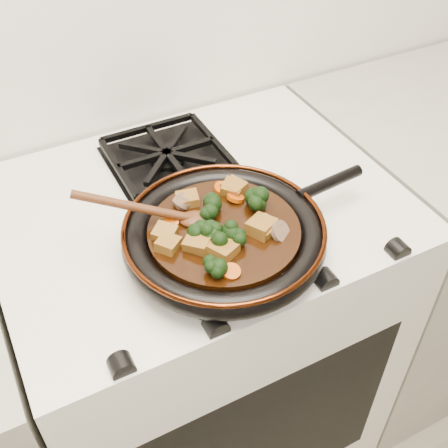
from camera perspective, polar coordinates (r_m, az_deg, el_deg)
name	(u,v)px	position (r m, az deg, el deg)	size (l,w,h in m)	color
stove	(203,341)	(1.40, -2.17, -11.79)	(0.76, 0.60, 0.90)	silver
burner_grate_front	(231,243)	(0.96, 0.73, -1.91)	(0.23, 0.23, 0.03)	black
burner_grate_back	(167,157)	(1.16, -5.80, 6.81)	(0.23, 0.23, 0.03)	black
skillet	(225,235)	(0.94, 0.11, -1.12)	(0.47, 0.34, 0.05)	black
braising_sauce	(224,233)	(0.93, 0.00, -0.94)	(0.25, 0.25, 0.02)	black
tofu_cube_0	(234,188)	(0.99, 1.04, 3.72)	(0.04, 0.03, 0.02)	brown
tofu_cube_1	(222,250)	(0.88, -0.18, -2.62)	(0.04, 0.04, 0.02)	brown
tofu_cube_2	(199,242)	(0.89, -2.52, -1.84)	(0.04, 0.04, 0.02)	brown
tofu_cube_3	(266,228)	(0.92, 4.28, -0.40)	(0.04, 0.03, 0.02)	brown
tofu_cube_4	(165,233)	(0.91, -6.05, -0.96)	(0.03, 0.03, 0.02)	brown
tofu_cube_5	(261,227)	(0.92, 3.82, -0.29)	(0.04, 0.04, 0.02)	brown
tofu_cube_6	(233,188)	(0.99, 0.88, 3.63)	(0.04, 0.03, 0.02)	brown
tofu_cube_7	(168,244)	(0.89, -5.69, -2.08)	(0.03, 0.03, 0.02)	brown
tofu_cube_8	(188,199)	(0.97, -3.71, 2.51)	(0.03, 0.04, 0.02)	brown
broccoli_floret_0	(204,233)	(0.90, -2.06, -0.96)	(0.06, 0.06, 0.05)	black
broccoli_floret_1	(218,270)	(0.85, -0.59, -4.74)	(0.06, 0.06, 0.05)	black
broccoli_floret_2	(218,238)	(0.89, -0.57, -1.46)	(0.06, 0.06, 0.06)	black
broccoli_floret_3	(232,238)	(0.89, 0.78, -1.42)	(0.06, 0.06, 0.06)	black
broccoli_floret_4	(255,201)	(0.96, 3.18, 2.38)	(0.06, 0.06, 0.06)	black
broccoli_floret_5	(210,210)	(0.95, -1.47, 1.48)	(0.06, 0.06, 0.05)	black
carrot_coin_0	(222,188)	(1.00, -0.25, 3.64)	(0.03, 0.03, 0.01)	#BF4405
carrot_coin_1	(231,272)	(0.85, 0.75, -4.86)	(0.03, 0.03, 0.01)	#BF4405
carrot_coin_2	(171,222)	(0.93, -5.36, 0.22)	(0.03, 0.03, 0.01)	#BF4405
carrot_coin_3	(235,198)	(0.98, 1.17, 2.70)	(0.03, 0.03, 0.01)	#BF4405
mushroom_slice_0	(280,232)	(0.91, 5.74, -0.77)	(0.04, 0.04, 0.01)	brown
mushroom_slice_1	(183,202)	(0.97, -4.18, 2.25)	(0.03, 0.03, 0.01)	brown
mushroom_slice_2	(256,197)	(0.98, 3.30, 2.77)	(0.03, 0.03, 0.01)	brown
mushroom_slice_3	(187,199)	(0.97, -3.80, 2.50)	(0.04, 0.04, 0.01)	brown
mushroom_slice_4	(181,203)	(0.96, -4.38, 2.10)	(0.03, 0.03, 0.01)	brown
wooden_spoon	(163,213)	(0.93, -6.17, 1.14)	(0.13, 0.08, 0.20)	#4D2510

